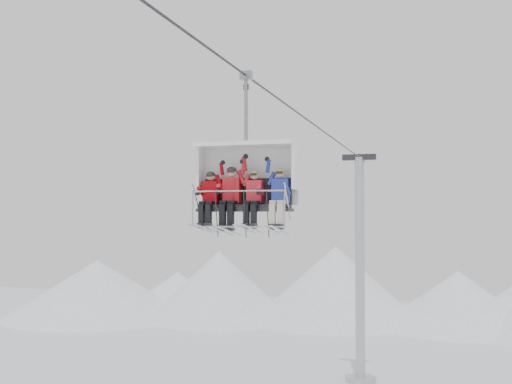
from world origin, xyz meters
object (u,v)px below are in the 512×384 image
(chairlift_carrier, at_px, (247,177))
(skier_far_right, at_px, (280,196))
(lift_tower_right, at_px, (360,283))
(skier_center_right, at_px, (254,197))
(skier_far_left, at_px, (210,197))
(skier_center_left, at_px, (231,195))

(chairlift_carrier, height_order, skier_far_right, chairlift_carrier)
(lift_tower_right, distance_m, skier_center_right, 23.51)
(skier_far_left, height_order, skier_center_left, skier_center_left)
(lift_tower_right, bearing_deg, skier_far_right, -87.71)
(chairlift_carrier, bearing_deg, skier_center_left, -138.69)
(lift_tower_right, height_order, skier_center_right, lift_tower_right)
(chairlift_carrier, height_order, skier_far_left, chairlift_carrier)
(lift_tower_right, xyz_separation_m, chairlift_carrier, (0.00, -22.78, 4.94))
(skier_far_right, bearing_deg, lift_tower_right, 92.29)
(chairlift_carrier, height_order, skier_center_right, chairlift_carrier)
(skier_far_left, bearing_deg, skier_center_left, 1.33)
(skier_center_right, height_order, skier_far_right, skier_far_right)
(skier_far_left, distance_m, skier_far_right, 1.84)
(lift_tower_right, bearing_deg, skier_center_right, -89.35)
(lift_tower_right, distance_m, skier_far_right, 23.53)
(chairlift_carrier, bearing_deg, skier_far_right, -18.60)
(skier_far_left, xyz_separation_m, skier_center_right, (1.17, 0.00, 0.00))
(chairlift_carrier, height_order, skier_center_left, chairlift_carrier)
(skier_center_left, bearing_deg, skier_far_left, -178.67)
(lift_tower_right, height_order, skier_center_left, lift_tower_right)
(skier_center_left, bearing_deg, skier_center_right, -1.16)
(skier_far_left, relative_size, skier_center_right, 1.00)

